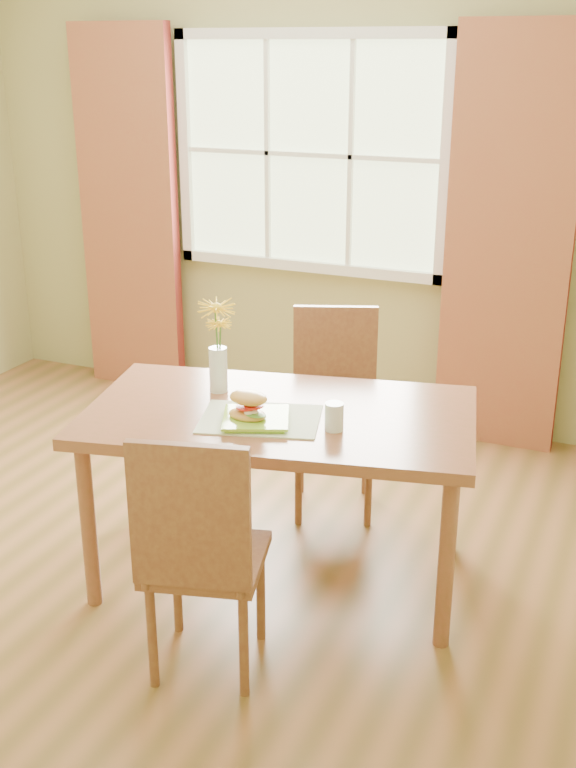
# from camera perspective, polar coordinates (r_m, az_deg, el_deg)

# --- Properties ---
(room) EXTENTS (4.24, 3.84, 2.74)m
(room) POSITION_cam_1_polar(r_m,az_deg,el_deg) (3.54, -10.30, 8.63)
(room) COLOR brown
(room) RESTS_ON ground
(window) EXTENTS (1.62, 0.06, 1.32)m
(window) POSITION_cam_1_polar(r_m,az_deg,el_deg) (5.16, 1.36, 14.36)
(window) COLOR beige
(window) RESTS_ON room
(curtain_left) EXTENTS (0.65, 0.08, 2.20)m
(curtain_left) POSITION_cam_1_polar(r_m,az_deg,el_deg) (5.67, -10.05, 10.55)
(curtain_left) COLOR maroon
(curtain_left) RESTS_ON room
(curtain_right) EXTENTS (0.65, 0.08, 2.20)m
(curtain_right) POSITION_cam_1_polar(r_m,az_deg,el_deg) (4.82, 13.80, 8.51)
(curtain_right) COLOR maroon
(curtain_right) RESTS_ON room
(dining_table) EXTENTS (1.65, 1.15, 0.73)m
(dining_table) POSITION_cam_1_polar(r_m,az_deg,el_deg) (3.53, -0.54, -2.86)
(dining_table) COLOR brown
(dining_table) RESTS_ON room
(chair_near) EXTENTS (0.48, 0.48, 0.94)m
(chair_near) POSITION_cam_1_polar(r_m,az_deg,el_deg) (3.03, -5.62, -10.28)
(chair_near) COLOR brown
(chair_near) RESTS_ON room
(chair_far) EXTENTS (0.51, 0.51, 0.94)m
(chair_far) POSITION_cam_1_polar(r_m,az_deg,el_deg) (4.19, 2.97, -1.07)
(chair_far) COLOR brown
(chair_far) RESTS_ON room
(placemat) EXTENTS (0.52, 0.44, 0.01)m
(placemat) POSITION_cam_1_polar(r_m,az_deg,el_deg) (3.42, -1.78, -2.24)
(placemat) COLOR beige
(placemat) RESTS_ON dining_table
(plate) EXTENTS (0.32, 0.32, 0.01)m
(plate) POSITION_cam_1_polar(r_m,az_deg,el_deg) (3.39, -2.05, -2.31)
(plate) COLOR #8DC832
(plate) RESTS_ON placemat
(croissant_sandwich) EXTENTS (0.16, 0.11, 0.11)m
(croissant_sandwich) POSITION_cam_1_polar(r_m,az_deg,el_deg) (3.36, -2.55, -1.40)
(croissant_sandwich) COLOR gold
(croissant_sandwich) RESTS_ON plate
(water_glass) EXTENTS (0.07, 0.07, 0.11)m
(water_glass) POSITION_cam_1_polar(r_m,az_deg,el_deg) (3.32, 2.95, -2.12)
(water_glass) COLOR silver
(water_glass) RESTS_ON dining_table
(flower_vase) EXTENTS (0.16, 0.16, 0.39)m
(flower_vase) POSITION_cam_1_polar(r_m,az_deg,el_deg) (3.64, -4.49, 2.94)
(flower_vase) COLOR silver
(flower_vase) RESTS_ON dining_table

